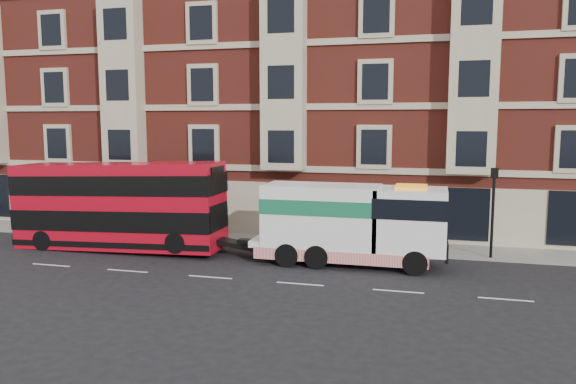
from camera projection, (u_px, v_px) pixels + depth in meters
The scene contains 8 objects.
ground at pixel (210, 277), 24.23m from camera, with size 120.00×120.00×0.00m, color black.
sidewalk at pixel (262, 240), 31.42m from camera, with size 90.00×3.00×0.15m, color slate.
victorian_terrace at pixel (302, 70), 37.23m from camera, with size 45.00×12.00×20.40m.
lamp_post_west at pixel (152, 194), 31.36m from camera, with size 0.35×0.15×4.35m.
lamp_post_east at pixel (493, 206), 26.82m from camera, with size 0.35×0.15×4.35m.
double_decker_bus at pixel (118, 204), 29.15m from camera, with size 11.21×2.57×4.54m.
tow_truck at pixel (348, 223), 26.16m from camera, with size 8.97×2.65×3.74m.
pedestrian at pixel (160, 221), 32.72m from camera, with size 0.57×0.38×1.57m, color #1E1A34.
Camera 1 is at (9.25, -21.95, 6.70)m, focal length 35.00 mm.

